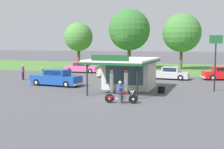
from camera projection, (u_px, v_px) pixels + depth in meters
ground_plane at (110, 99)px, 21.93m from camera, size 300.00×300.00×0.00m
grass_verge_strip at (169, 68)px, 50.04m from camera, size 120.00×24.00×0.01m
service_station_kiosk at (128, 71)px, 26.76m from camera, size 5.03×7.50×3.30m
gas_pump_nearside at (112, 82)px, 24.40m from camera, size 0.44×0.44×2.00m
gas_pump_offside at (126, 83)px, 23.98m from camera, size 0.44×0.44×2.05m
motorcycle_with_rider at (121, 94)px, 20.19m from camera, size 2.29×0.74×1.58m
featured_classic_sedan at (56, 78)px, 28.88m from camera, size 5.42×2.16×1.62m
parked_car_back_row_left at (118, 72)px, 36.50m from camera, size 5.42×3.03×1.44m
parked_car_back_row_right at (82, 68)px, 42.61m from camera, size 5.06×2.24×1.53m
parked_car_back_row_centre_left at (168, 74)px, 34.34m from camera, size 5.16×2.21×1.48m
bystander_admiring_sedan at (23, 72)px, 33.64m from camera, size 0.34×0.34×1.75m
bystander_standing_back_lot at (42, 74)px, 32.24m from camera, size 0.34×0.34×1.60m
tree_oak_right at (182, 34)px, 46.88m from camera, size 6.25×6.25×9.11m
tree_oak_left at (79, 37)px, 50.60m from camera, size 5.01×5.01×7.93m
tree_oak_far_left at (129, 31)px, 48.07m from camera, size 6.90×6.90×9.99m
roadside_pole_sign at (216, 53)px, 25.06m from camera, size 1.10×0.12×4.89m
spare_tire_stack at (161, 90)px, 24.49m from camera, size 0.60×0.60×0.54m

